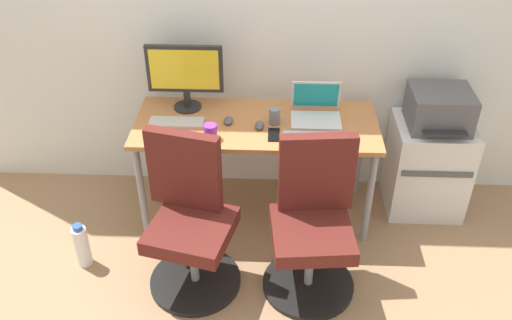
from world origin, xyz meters
TOP-DOWN VIEW (x-y plane):
  - ground_plane at (0.00, 0.00)m, footprint 5.28×5.28m
  - back_wall at (0.00, 0.39)m, footprint 4.40×0.04m
  - desk at (0.00, 0.00)m, footprint 1.52×0.62m
  - office_chair_left at (-0.35, -0.62)m, footprint 0.54×0.54m
  - office_chair_right at (0.34, -0.61)m, footprint 0.54×0.54m
  - side_cabinet at (1.15, 0.13)m, footprint 0.50×0.45m
  - printer at (1.15, 0.13)m, footprint 0.38×0.40m
  - water_bottle_on_floor at (-1.04, -0.55)m, footprint 0.09×0.09m
  - desktop_monitor at (-0.46, 0.17)m, footprint 0.48×0.18m
  - open_laptop at (0.37, 0.07)m, footprint 0.31×0.27m
  - keyboard_by_monitor at (-0.50, -0.03)m, footprint 0.34×0.12m
  - keyboard_by_laptop at (0.34, -0.17)m, footprint 0.34×0.12m
  - mouse_by_monitor at (-0.17, -0.01)m, footprint 0.06×0.10m
  - mouse_by_laptop at (0.02, -0.06)m, footprint 0.06×0.10m
  - coffee_mug at (-0.26, -0.20)m, footprint 0.08×0.08m
  - pen_cup at (0.11, -0.01)m, footprint 0.07×0.07m
  - phone_near_monitor at (0.11, -0.15)m, footprint 0.07×0.14m

SIDE VIEW (x-z plane):
  - ground_plane at x=0.00m, z-range 0.00..0.00m
  - water_bottle_on_floor at x=-1.04m, z-range -0.01..0.30m
  - side_cabinet at x=1.15m, z-range 0.00..0.65m
  - office_chair_left at x=-0.35m, z-range -0.05..0.89m
  - office_chair_right at x=0.34m, z-range -0.05..0.89m
  - desk at x=0.00m, z-range 0.29..1.00m
  - phone_near_monitor at x=0.11m, z-range 0.72..0.73m
  - keyboard_by_monitor at x=-0.50m, z-range 0.72..0.74m
  - keyboard_by_laptop at x=0.34m, z-range 0.72..0.74m
  - mouse_by_monitor at x=-0.17m, z-range 0.72..0.75m
  - mouse_by_laptop at x=0.02m, z-range 0.72..0.75m
  - coffee_mug at x=-0.26m, z-range 0.72..0.81m
  - pen_cup at x=0.11m, z-range 0.72..0.82m
  - open_laptop at x=0.37m, z-range 0.66..0.88m
  - printer at x=1.15m, z-range 0.65..0.89m
  - desktop_monitor at x=-0.46m, z-range 0.75..1.18m
  - back_wall at x=0.00m, z-range 0.00..2.60m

